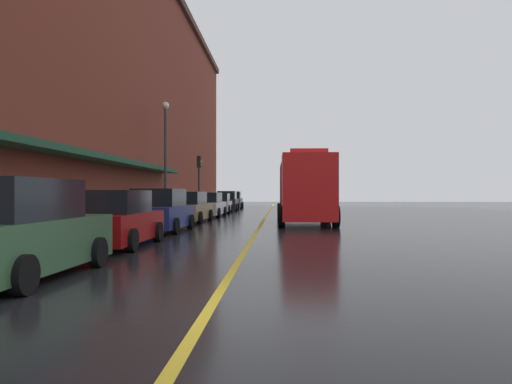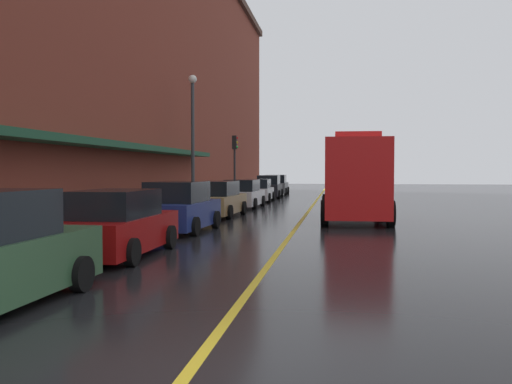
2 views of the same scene
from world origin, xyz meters
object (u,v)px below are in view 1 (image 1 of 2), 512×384
parked_car_3 (189,208)px  street_lamp_left (166,146)px  traffic_light_near (199,173)px  parked_car_0 (17,232)px  parking_meter_1 (16,215)px  fire_truck (305,190)px  parked_car_1 (116,220)px  parking_meter_2 (179,201)px  parked_car_5 (218,204)px  parked_car_2 (160,212)px  parked_car_7 (232,200)px  parking_meter_3 (191,200)px  parking_meter_0 (169,202)px  parked_car_6 (227,201)px  parked_car_4 (208,205)px

parked_car_3 → street_lamp_left: (-1.95, 2.81, 3.62)m
street_lamp_left → traffic_light_near: bearing=85.3°
parked_car_0 → parking_meter_1: 2.97m
fire_truck → parked_car_1: bearing=-30.2°
street_lamp_left → fire_truck: bearing=-24.1°
parked_car_1 → parking_meter_2: parked_car_1 is taller
fire_truck → parking_meter_1: size_ratio=5.82×
parked_car_5 → fire_truck: (6.21, -13.00, 0.99)m
parked_car_0 → parked_car_2: size_ratio=1.09×
parked_car_7 → parking_meter_3: size_ratio=3.24×
parked_car_5 → fire_truck: bearing=-155.6°
parked_car_0 → parked_car_1: parked_car_0 is taller
parking_meter_1 → parking_meter_2: same height
parked_car_3 → parked_car_7: parked_car_7 is taller
parked_car_0 → parked_car_1: (-0.02, 5.41, -0.08)m
parked_car_5 → parking_meter_2: (-1.38, -8.23, 0.32)m
fire_truck → parking_meter_0: 7.91m
parked_car_5 → parking_meter_3: size_ratio=3.21×
parked_car_5 → parking_meter_3: bearing=160.9°
parked_car_2 → parked_car_3: bearing=2.4°
parking_meter_3 → street_lamp_left: 6.12m
parked_car_7 → fire_truck: bearing=-166.9°
parked_car_2 → street_lamp_left: 9.93m
parked_car_6 → traffic_light_near: bearing=166.7°
parked_car_7 → parking_meter_0: bearing=175.2°
parked_car_7 → parked_car_5: bearing=178.7°
parked_car_3 → street_lamp_left: size_ratio=0.68×
parking_meter_2 → traffic_light_near: (0.06, 6.99, 2.10)m
parked_car_4 → parked_car_6: size_ratio=0.96×
parking_meter_0 → parking_meter_1: 15.93m
parked_car_7 → parking_meter_2: parked_car_7 is taller
parking_meter_2 → parked_car_4: bearing=54.5°
parked_car_3 → street_lamp_left: street_lamp_left is taller
parked_car_2 → traffic_light_near: size_ratio=1.00×
parked_car_2 → parked_car_4: 12.24m
parked_car_0 → fire_truck: 17.52m
parked_car_1 → fire_truck: fire_truck is taller
parked_car_5 → fire_truck: 14.44m
parked_car_4 → parked_car_3: bearing=-179.9°
parking_meter_1 → parking_meter_3: size_ratio=1.00×
parking_meter_1 → parking_meter_3: bearing=90.0°
parked_car_2 → parked_car_6: parked_car_6 is taller
parked_car_5 → street_lamp_left: street_lamp_left is taller
parked_car_1 → parked_car_5: parked_car_1 is taller
traffic_light_near → parked_car_0: bearing=-87.1°
parked_car_2 → parking_meter_0: parked_car_2 is taller
parked_car_3 → parking_meter_0: (-1.35, 1.27, 0.28)m
parked_car_3 → parking_meter_2: size_ratio=3.57×
parked_car_5 → street_lamp_left: bearing=166.9°
parked_car_2 → parked_car_3: parked_car_2 is taller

